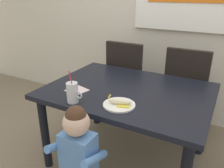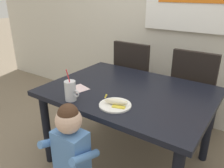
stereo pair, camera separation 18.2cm
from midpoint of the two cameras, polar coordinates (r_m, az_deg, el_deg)
The scene contains 9 objects.
ground_plane at distance 2.26m, azimuth 1.17°, elevation -18.19°, with size 24.00×24.00×0.00m, color #7A6B56.
dining_table at distance 1.92m, azimuth 1.32°, elevation -3.83°, with size 1.33×0.99×0.72m.
dining_chair_left at distance 2.66m, azimuth 2.00°, elevation 1.91°, with size 0.44×0.45×0.96m.
dining_chair_right at distance 2.48m, azimuth 16.22°, elevation -0.63°, with size 0.44×0.44×0.96m.
toddler_standing at distance 1.55m, azimuth -12.00°, elevation -15.85°, with size 0.33×0.24×0.84m.
milk_cup at distance 1.68m, azimuth -12.96°, elevation -2.44°, with size 0.13×0.08×0.25m.
snack_plate at distance 1.61m, azimuth -1.45°, elevation -5.32°, with size 0.23×0.23×0.01m, color white.
peeled_banana at distance 1.59m, azimuth -1.18°, elevation -4.57°, with size 0.18×0.12×0.07m.
paper_napkin at distance 1.88m, azimuth -11.57°, elevation -1.62°, with size 0.15×0.15×0.00m, color silver.
Camera 1 is at (0.70, -1.58, 1.47)m, focal length 36.44 mm.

